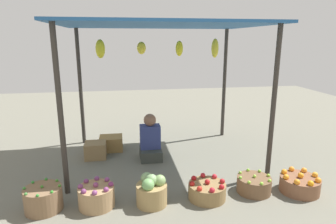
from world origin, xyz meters
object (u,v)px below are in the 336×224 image
object	(u,v)px
basket_oranges	(300,184)
basket_limes	(254,184)
basket_red_apples	(207,191)
wooden_crate_near_vendor	(111,143)
basket_green_chilies	(43,199)
wooden_crate_stacked_rear	(96,150)
basket_purple_onions	(96,196)
basket_cabbages	(152,191)
vendor_person	(150,141)

from	to	relation	value
basket_oranges	basket_limes	bearing A→B (deg)	171.20
basket_red_apples	wooden_crate_near_vendor	size ratio (longest dim) A/B	1.16
basket_green_chilies	basket_limes	xyz separation A→B (m)	(2.67, -0.02, -0.04)
basket_limes	wooden_crate_stacked_rear	xyz separation A→B (m)	(-2.18, 1.54, 0.03)
basket_red_apples	wooden_crate_stacked_rear	distance (m)	2.19
basket_purple_onions	basket_limes	world-z (taller)	basket_purple_onions
basket_purple_onions	basket_oranges	bearing A→B (deg)	-1.87
wooden_crate_near_vendor	wooden_crate_stacked_rear	xyz separation A→B (m)	(-0.26, -0.33, 0.01)
basket_red_apples	wooden_crate_near_vendor	distance (m)	2.29
wooden_crate_near_vendor	basket_limes	bearing A→B (deg)	-44.15
wooden_crate_near_vendor	basket_cabbages	bearing A→B (deg)	-74.44
vendor_person	basket_limes	xyz separation A→B (m)	(1.24, -1.38, -0.19)
basket_green_chilies	wooden_crate_near_vendor	world-z (taller)	basket_green_chilies
basket_red_apples	wooden_crate_stacked_rear	xyz separation A→B (m)	(-1.51, 1.59, 0.03)
wooden_crate_near_vendor	basket_green_chilies	bearing A→B (deg)	-112.10
basket_cabbages	wooden_crate_near_vendor	distance (m)	2.01
wooden_crate_stacked_rear	basket_oranges	bearing A→B (deg)	-30.34
vendor_person	basket_oranges	world-z (taller)	vendor_person
vendor_person	basket_oranges	bearing A→B (deg)	-38.42
basket_red_apples	basket_green_chilies	bearing A→B (deg)	177.97
wooden_crate_near_vendor	wooden_crate_stacked_rear	bearing A→B (deg)	-127.81
vendor_person	wooden_crate_stacked_rear	bearing A→B (deg)	170.19
basket_green_chilies	basket_limes	bearing A→B (deg)	-0.39
basket_purple_onions	basket_oranges	world-z (taller)	basket_purple_onions
basket_cabbages	basket_red_apples	bearing A→B (deg)	1.74
vendor_person	basket_cabbages	bearing A→B (deg)	-95.42
basket_purple_onions	basket_green_chilies	bearing A→B (deg)	177.65
vendor_person	basket_limes	bearing A→B (deg)	-47.85
basket_limes	basket_oranges	world-z (taller)	basket_oranges
basket_purple_onions	basket_oranges	distance (m)	2.66
vendor_person	basket_green_chilies	world-z (taller)	vendor_person
basket_purple_onions	wooden_crate_stacked_rear	bearing A→B (deg)	94.67
basket_oranges	wooden_crate_stacked_rear	distance (m)	3.23
basket_purple_onions	basket_oranges	xyz separation A→B (m)	(2.66, -0.09, -0.03)
basket_green_chilies	basket_red_apples	xyz separation A→B (m)	(2.01, -0.07, -0.04)
basket_green_chilies	wooden_crate_stacked_rear	world-z (taller)	basket_green_chilies
vendor_person	basket_red_apples	xyz separation A→B (m)	(0.58, -1.43, -0.19)
basket_cabbages	wooden_crate_near_vendor	bearing A→B (deg)	105.56
basket_green_chilies	basket_purple_onions	world-z (taller)	basket_green_chilies
basket_purple_onions	basket_cabbages	world-z (taller)	basket_cabbages
vendor_person	basket_cabbages	world-z (taller)	vendor_person
basket_purple_onions	wooden_crate_near_vendor	bearing A→B (deg)	86.04
basket_cabbages	vendor_person	bearing A→B (deg)	84.58
basket_purple_onions	basket_oranges	size ratio (longest dim) A/B	0.85
basket_red_apples	wooden_crate_stacked_rear	world-z (taller)	wooden_crate_stacked_rear
basket_oranges	wooden_crate_near_vendor	size ratio (longest dim) A/B	1.23
basket_purple_onions	basket_red_apples	bearing A→B (deg)	-1.88
basket_cabbages	wooden_crate_stacked_rear	size ratio (longest dim) A/B	1.13
basket_limes	wooden_crate_stacked_rear	size ratio (longest dim) A/B	1.26
basket_cabbages	basket_oranges	xyz separation A→B (m)	(1.99, -0.02, -0.07)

